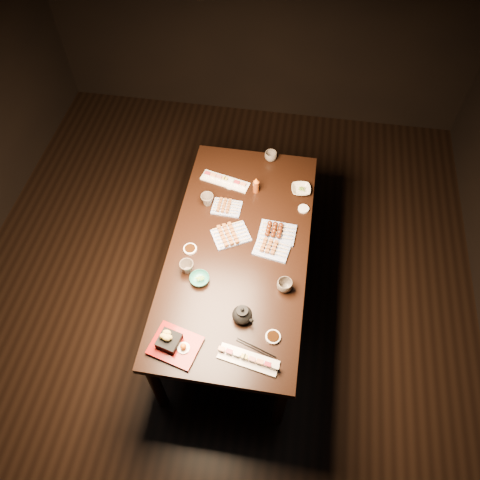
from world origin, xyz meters
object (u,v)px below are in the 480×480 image
(edamame_bowl_cream, at_px, (301,190))
(condiment_bottle, at_px, (256,185))
(tempura_tray, at_px, (175,343))
(teacup_far_left, at_px, (207,200))
(dining_table, at_px, (239,277))
(yakitori_plate_right, at_px, (272,247))
(teacup_mid_right, at_px, (285,285))
(yakitori_plate_left, at_px, (227,206))
(sushi_platter_far, at_px, (225,180))
(teacup_far_right, at_px, (271,156))
(edamame_bowl_green, at_px, (200,279))
(yakitori_plate_center, at_px, (231,234))
(sushi_platter_near, at_px, (248,359))
(teacup_near_left, at_px, (187,267))
(teapot, at_px, (242,314))

(edamame_bowl_cream, bearing_deg, condiment_bottle, -170.60)
(tempura_tray, bearing_deg, edamame_bowl_cream, 78.74)
(teacup_far_left, bearing_deg, dining_table, -50.75)
(yakitori_plate_right, height_order, teacup_mid_right, teacup_mid_right)
(yakitori_plate_left, height_order, edamame_bowl_cream, yakitori_plate_left)
(sushi_platter_far, relative_size, teacup_mid_right, 3.68)
(yakitori_plate_left, bearing_deg, teacup_far_right, 67.04)
(dining_table, relative_size, yakitori_plate_left, 9.07)
(yakitori_plate_right, distance_m, teacup_far_left, 0.58)
(edamame_bowl_green, distance_m, teacup_far_right, 1.16)
(yakitori_plate_center, height_order, tempura_tray, tempura_tray)
(yakitori_plate_right, relative_size, teacup_far_left, 2.51)
(yakitori_plate_right, height_order, teacup_far_right, teacup_far_right)
(condiment_bottle, bearing_deg, sushi_platter_near, -83.96)
(edamame_bowl_green, height_order, teacup_far_left, teacup_far_left)
(sushi_platter_near, distance_m, teacup_near_left, 0.70)
(sushi_platter_near, relative_size, sushi_platter_far, 0.97)
(yakitori_plate_center, height_order, yakitori_plate_right, yakitori_plate_center)
(yakitori_plate_center, relative_size, teacup_mid_right, 2.43)
(sushi_platter_far, distance_m, yakitori_plate_center, 0.49)
(teacup_far_right, bearing_deg, edamame_bowl_cream, -47.97)
(dining_table, distance_m, yakitori_plate_right, 0.46)
(sushi_platter_far, xyz_separation_m, edamame_bowl_cream, (0.55, -0.00, -0.01))
(tempura_tray, xyz_separation_m, teacup_far_left, (-0.03, 1.06, -0.01))
(dining_table, height_order, teapot, teapot)
(yakitori_plate_right, distance_m, teacup_near_left, 0.56)
(yakitori_plate_right, xyz_separation_m, edamame_bowl_cream, (0.14, 0.53, -0.01))
(sushi_platter_near, bearing_deg, edamame_bowl_cream, 91.87)
(yakitori_plate_right, bearing_deg, teacup_mid_right, -58.41)
(teacup_far_left, height_order, teapot, teapot)
(teacup_far_left, bearing_deg, sushi_platter_near, -67.40)
(dining_table, distance_m, tempura_tray, 0.88)
(yakitori_plate_center, height_order, condiment_bottle, condiment_bottle)
(teacup_mid_right, bearing_deg, dining_table, 141.93)
(condiment_bottle, bearing_deg, dining_table, -94.75)
(dining_table, relative_size, teapot, 12.80)
(teacup_far_right, distance_m, condiment_bottle, 0.34)
(yakitori_plate_center, distance_m, teacup_mid_right, 0.52)
(teacup_far_right, bearing_deg, sushi_platter_near, -87.59)
(yakitori_plate_left, height_order, teacup_far_left, teacup_far_left)
(yakitori_plate_right, xyz_separation_m, teacup_far_left, (-0.49, 0.31, 0.01))
(sushi_platter_near, bearing_deg, condiment_bottle, 106.03)
(tempura_tray, bearing_deg, sushi_platter_far, 101.51)
(yakitori_plate_left, bearing_deg, teapot, -71.50)
(dining_table, distance_m, teacup_near_left, 0.55)
(tempura_tray, xyz_separation_m, teacup_near_left, (-0.05, 0.50, -0.01))
(sushi_platter_near, relative_size, tempura_tray, 1.28)
(teacup_mid_right, relative_size, teapot, 0.69)
(teacup_far_right, distance_m, teapot, 1.33)
(edamame_bowl_cream, bearing_deg, sushi_platter_far, 179.70)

